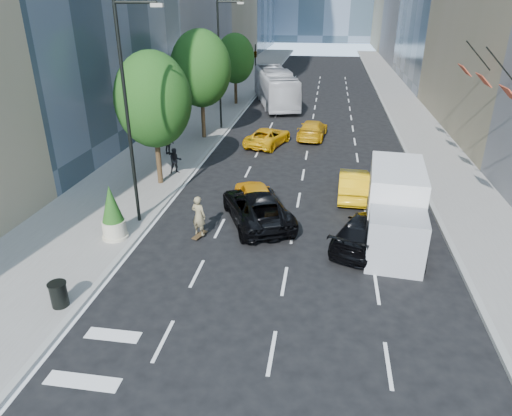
% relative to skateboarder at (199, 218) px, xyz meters
% --- Properties ---
extents(ground, '(160.00, 160.00, 0.00)m').
position_rel_skateboarder_xyz_m(ground, '(3.20, -3.00, -0.95)').
color(ground, black).
rests_on(ground, ground).
extents(sidewalk_left, '(6.00, 120.00, 0.15)m').
position_rel_skateboarder_xyz_m(sidewalk_left, '(-5.80, 27.00, -0.88)').
color(sidewalk_left, slate).
rests_on(sidewalk_left, ground).
extents(sidewalk_right, '(4.00, 120.00, 0.15)m').
position_rel_skateboarder_xyz_m(sidewalk_right, '(13.20, 27.00, -0.88)').
color(sidewalk_right, slate).
rests_on(sidewalk_right, ground).
extents(lamp_near, '(2.13, 0.22, 10.00)m').
position_rel_skateboarder_xyz_m(lamp_near, '(-3.12, 1.00, 4.86)').
color(lamp_near, black).
rests_on(lamp_near, sidewalk_left).
extents(lamp_far, '(2.13, 0.22, 10.00)m').
position_rel_skateboarder_xyz_m(lamp_far, '(-3.12, 19.00, 4.86)').
color(lamp_far, black).
rests_on(lamp_far, sidewalk_left).
extents(tree_near, '(4.20, 4.20, 7.46)m').
position_rel_skateboarder_xyz_m(tree_near, '(-4.00, 6.00, 4.02)').
color(tree_near, black).
rests_on(tree_near, sidewalk_left).
extents(tree_mid, '(4.50, 4.50, 7.99)m').
position_rel_skateboarder_xyz_m(tree_mid, '(-4.00, 16.00, 4.37)').
color(tree_mid, black).
rests_on(tree_mid, sidewalk_left).
extents(tree_far, '(3.90, 3.90, 6.92)m').
position_rel_skateboarder_xyz_m(tree_far, '(-4.00, 29.00, 3.67)').
color(tree_far, black).
rests_on(tree_far, sidewalk_left).
extents(traffic_signal, '(2.48, 0.53, 5.20)m').
position_rel_skateboarder_xyz_m(traffic_signal, '(-3.20, 37.00, 3.28)').
color(traffic_signal, black).
rests_on(traffic_signal, sidewalk_left).
extents(facade_flags, '(1.85, 13.30, 2.05)m').
position_rel_skateboarder_xyz_m(facade_flags, '(13.84, 7.00, 5.23)').
color(facade_flags, black).
rests_on(facade_flags, ground).
extents(skateboarder, '(0.80, 0.65, 1.90)m').
position_rel_skateboarder_xyz_m(skateboarder, '(0.00, 0.00, 0.00)').
color(skateboarder, '#736848').
rests_on(skateboarder, ground).
extents(black_sedan_lincoln, '(4.61, 6.17, 1.56)m').
position_rel_skateboarder_xyz_m(black_sedan_lincoln, '(2.35, 2.00, -0.17)').
color(black_sedan_lincoln, black).
rests_on(black_sedan_lincoln, ground).
extents(black_sedan_mercedes, '(3.65, 5.25, 1.41)m').
position_rel_skateboarder_xyz_m(black_sedan_mercedes, '(7.40, 0.30, -0.24)').
color(black_sedan_mercedes, black).
rests_on(black_sedan_mercedes, ground).
extents(taxi_a, '(3.07, 4.64, 1.47)m').
position_rel_skateboarder_xyz_m(taxi_a, '(2.02, 3.50, -0.22)').
color(taxi_a, '#FFA20D').
rests_on(taxi_a, ground).
extents(taxi_b, '(1.73, 4.58, 1.49)m').
position_rel_skateboarder_xyz_m(taxi_b, '(7.12, 6.00, -0.20)').
color(taxi_b, '#E9AA0C').
rests_on(taxi_b, ground).
extents(taxi_c, '(3.45, 5.18, 1.32)m').
position_rel_skateboarder_xyz_m(taxi_c, '(1.20, 15.00, -0.29)').
color(taxi_c, '#E3A30B').
rests_on(taxi_c, ground).
extents(taxi_d, '(2.42, 5.00, 1.40)m').
position_rel_skateboarder_xyz_m(taxi_d, '(4.40, 17.50, -0.25)').
color(taxi_d, '#D0910A').
rests_on(taxi_d, ground).
extents(city_bus, '(6.21, 13.14, 3.56)m').
position_rel_skateboarder_xyz_m(city_bus, '(0.00, 29.94, 0.83)').
color(city_bus, silver).
rests_on(city_bus, ground).
extents(box_truck, '(2.93, 6.71, 3.12)m').
position_rel_skateboarder_xyz_m(box_truck, '(8.69, 1.29, 0.64)').
color(box_truck, silver).
rests_on(box_truck, ground).
extents(pedestrian_a, '(0.97, 0.91, 1.58)m').
position_rel_skateboarder_xyz_m(pedestrian_a, '(-3.60, 7.71, -0.01)').
color(pedestrian_a, black).
rests_on(pedestrian_a, sidewalk_left).
extents(pedestrian_b, '(1.11, 0.80, 1.75)m').
position_rel_skateboarder_xyz_m(pedestrian_b, '(-5.29, 11.27, 0.07)').
color(pedestrian_b, black).
rests_on(pedestrian_b, sidewalk_left).
extents(trash_can, '(0.59, 0.59, 0.88)m').
position_rel_skateboarder_xyz_m(trash_can, '(-3.40, -5.96, -0.36)').
color(trash_can, black).
rests_on(trash_can, sidewalk_left).
extents(planter_shrub, '(1.05, 1.05, 2.51)m').
position_rel_skateboarder_xyz_m(planter_shrub, '(-3.68, -0.88, 0.39)').
color(planter_shrub, '#B6B097').
rests_on(planter_shrub, sidewalk_left).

